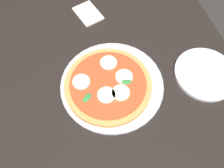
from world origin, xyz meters
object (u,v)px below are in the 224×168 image
dining_table (121,99)px  pizza (108,85)px  serving_tray (112,85)px  plate_white (205,74)px  napkin (88,13)px

dining_table → pizza: (0.02, 0.05, 0.12)m
serving_tray → plate_white: bearing=-97.7°
dining_table → plate_white: size_ratio=6.04×
dining_table → plate_white: bearing=-94.6°
serving_tray → napkin: (0.37, 0.01, -0.00)m
dining_table → plate_white: 0.33m
serving_tray → plate_white: plate_white is taller
dining_table → pizza: size_ratio=4.48×
serving_tray → napkin: bearing=1.3°
pizza → napkin: bearing=-1.1°
pizza → napkin: 0.38m
napkin → pizza: bearing=178.9°
pizza → plate_white: pizza is taller
dining_table → serving_tray: bearing=55.7°
plate_white → pizza: bearing=83.5°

